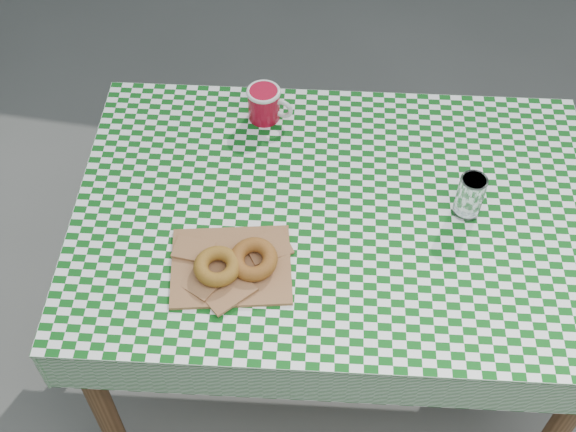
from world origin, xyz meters
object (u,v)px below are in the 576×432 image
object	(u,v)px
table	(331,293)
paper_bag	(231,265)
drinking_glass	(470,196)
coffee_mug	(264,104)

from	to	relation	value
table	paper_bag	bearing A→B (deg)	-143.17
table	drinking_glass	bearing A→B (deg)	2.69
drinking_glass	paper_bag	bearing A→B (deg)	-153.60
paper_bag	drinking_glass	world-z (taller)	drinking_glass
paper_bag	drinking_glass	bearing A→B (deg)	26.40
paper_bag	coffee_mug	distance (m)	0.52
coffee_mug	paper_bag	bearing A→B (deg)	-76.95
coffee_mug	table	bearing A→B (deg)	-39.84
paper_bag	drinking_glass	xyz separation A→B (m)	(0.54, 0.27, 0.05)
coffee_mug	drinking_glass	distance (m)	0.62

